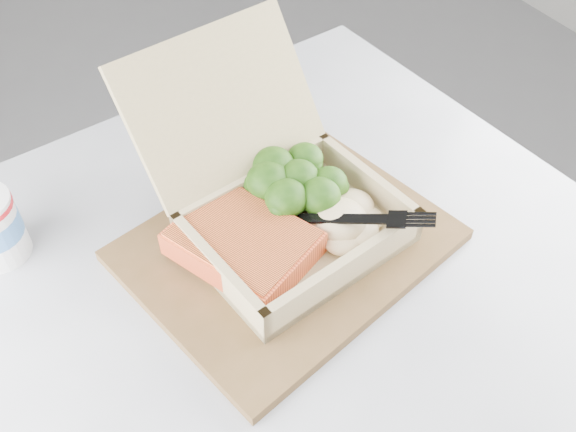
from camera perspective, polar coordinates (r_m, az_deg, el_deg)
cafe_table at (r=0.84m, az=0.54°, el=-12.85°), size 0.79×0.79×0.70m
serving_tray at (r=0.71m, az=-0.08°, el=-2.59°), size 0.37×0.32×0.01m
takeout_container at (r=0.69m, az=-1.42°, el=2.41°), size 0.25×0.29×0.18m
salmon_fillet at (r=0.67m, az=-4.00°, el=-2.46°), size 0.15×0.17×0.03m
broccoli_pile at (r=0.71m, az=0.95°, el=2.70°), size 0.12×0.12×0.04m
mashed_potatoes at (r=0.69m, az=4.59°, el=-0.34°), size 0.10×0.09×0.03m
plastic_fork at (r=0.67m, az=2.07°, el=0.05°), size 0.14×0.13×0.03m
receipt at (r=0.81m, az=-7.50°, el=4.42°), size 0.12×0.17×0.00m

